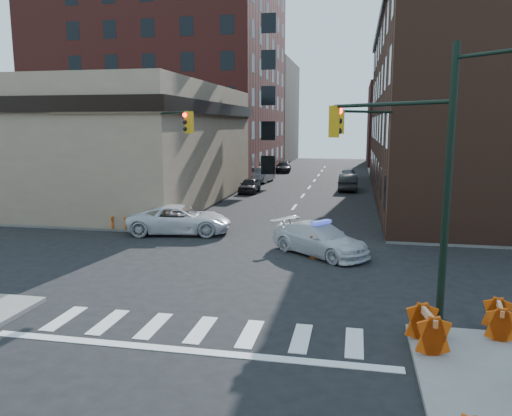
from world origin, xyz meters
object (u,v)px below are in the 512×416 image
at_px(barricade_se_a, 499,320).
at_px(barricade_nw_a, 136,220).
at_px(barrel_bank, 183,226).
at_px(pedestrian_a, 116,211).
at_px(parked_car_wnear, 250,185).
at_px(pedestrian_b, 108,204).
at_px(parked_car_enear, 348,182).
at_px(police_car, 320,239).
at_px(parked_car_wfar, 263,175).
at_px(barrel_road, 316,247).
at_px(pickup, 180,219).

bearing_deg(barricade_se_a, barricade_nw_a, 62.92).
bearing_deg(barrel_bank, barricade_nw_a, 173.44).
bearing_deg(pedestrian_a, parked_car_wnear, 100.40).
xyz_separation_m(pedestrian_b, barricade_nw_a, (3.07, -2.61, -0.45)).
height_order(parked_car_enear, barricade_nw_a, parked_car_enear).
distance_m(police_car, parked_car_wfar, 29.75).
distance_m(police_car, barricade_se_a, 10.22).
xyz_separation_m(police_car, parked_car_wnear, (-7.75, 20.48, -0.08)).
height_order(parked_car_wnear, parked_car_enear, parked_car_enear).
bearing_deg(barrel_road, pickup, 154.91).
height_order(police_car, barricade_nw_a, police_car).
bearing_deg(barrel_bank, parked_car_wfar, 90.64).
relative_size(parked_car_wnear, parked_car_enear, 0.83).
relative_size(parked_car_wfar, pedestrian_b, 2.47).
relative_size(pedestrian_b, barricade_nw_a, 1.46).
distance_m(pedestrian_b, barrel_road, 15.15).
distance_m(pedestrian_a, barrel_road, 12.50).
relative_size(pickup, parked_car_enear, 1.23).
height_order(parked_car_wfar, barrel_bank, parked_car_wfar).
bearing_deg(pickup, pedestrian_a, 77.04).
bearing_deg(parked_car_wnear, barricade_se_a, -65.98).
bearing_deg(pickup, parked_car_wfar, -9.95).
bearing_deg(barrel_bank, barricade_se_a, -40.21).
height_order(parked_car_wnear, barrel_road, parked_car_wnear).
bearing_deg(pickup, parked_car_wnear, -11.03).
relative_size(pedestrian_a, barrel_road, 1.84).
relative_size(parked_car_wfar, barrel_bank, 4.88).
xyz_separation_m(pickup, parked_car_enear, (8.94, 20.61, -0.03)).
height_order(parked_car_enear, pedestrian_b, pedestrian_b).
height_order(parked_car_wfar, parked_car_enear, parked_car_enear).
bearing_deg(parked_car_enear, police_car, 89.02).
relative_size(parked_car_wfar, parked_car_enear, 0.99).
bearing_deg(pickup, pedestrian_b, 54.47).
xyz_separation_m(parked_car_wfar, pedestrian_a, (-3.90, -25.35, 0.35)).
bearing_deg(police_car, parked_car_wfar, 54.18).
xyz_separation_m(parked_car_enear, pedestrian_a, (-12.90, -20.41, 0.34)).
bearing_deg(barricade_nw_a, pickup, 7.23).
distance_m(pedestrian_a, barricade_se_a, 21.24).
height_order(pickup, parked_car_wnear, pickup).
bearing_deg(barrel_road, parked_car_wfar, 105.22).
bearing_deg(barricade_nw_a, barricade_se_a, -25.37).
bearing_deg(parked_car_wnear, police_car, -70.09).
bearing_deg(pedestrian_a, parked_car_enear, 81.97).
relative_size(parked_car_wfar, pedestrian_a, 2.39).
xyz_separation_m(pedestrian_b, barricade_se_a, (19.49, -14.34, -0.47)).
distance_m(parked_car_wnear, barrel_road, 22.44).
xyz_separation_m(pickup, barricade_se_a, (13.71, -11.59, -0.19)).
height_order(parked_car_wfar, barricade_nw_a, parked_car_wfar).
bearing_deg(pedestrian_a, barricade_nw_a, 21.45).
bearing_deg(barrel_bank, barrel_road, -24.54).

